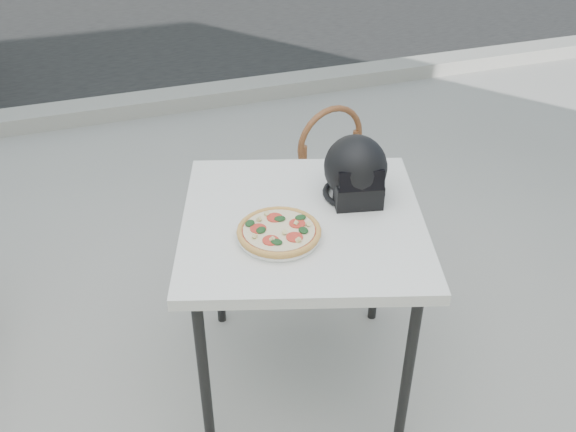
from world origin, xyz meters
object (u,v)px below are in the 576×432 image
object	(u,v)px
cafe_table_main	(303,235)
pizza	(279,231)
plate	(279,236)
cafe_chair_main	(319,179)
helmet	(356,172)

from	to	relation	value
cafe_table_main	pizza	xyz separation A→B (m)	(-0.12, -0.09, 0.11)
plate	cafe_chair_main	xyz separation A→B (m)	(0.47, 0.80, -0.31)
plate	cafe_chair_main	bearing A→B (deg)	59.85
cafe_table_main	cafe_chair_main	distance (m)	0.83
pizza	helmet	bearing A→B (deg)	24.83
pizza	plate	bearing A→B (deg)	-107.52
pizza	helmet	world-z (taller)	helmet
pizza	cafe_chair_main	world-z (taller)	cafe_chair_main
plate	helmet	distance (m)	0.41
pizza	helmet	size ratio (longest dim) A/B	1.02
plate	pizza	distance (m)	0.02
cafe_table_main	pizza	size ratio (longest dim) A/B	3.66
cafe_table_main	cafe_chair_main	bearing A→B (deg)	64.16
cafe_table_main	plate	world-z (taller)	plate
cafe_chair_main	pizza	bearing A→B (deg)	47.24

